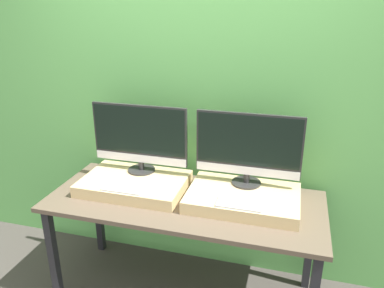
{
  "coord_description": "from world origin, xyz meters",
  "views": [
    {
      "loc": [
        0.62,
        -1.67,
        1.94
      ],
      "look_at": [
        0.0,
        0.54,
        1.07
      ],
      "focal_mm": 35.0,
      "sensor_mm": 36.0,
      "label": 1
    }
  ],
  "objects_px": {
    "monitor_right": "(248,147)",
    "keyboard_right": "(239,204)",
    "monitor_left": "(140,137)",
    "keyboard_left": "(123,188)"
  },
  "relations": [
    {
      "from": "keyboard_left",
      "to": "monitor_left",
      "type": "bearing_deg",
      "value": 90.0
    },
    {
      "from": "keyboard_right",
      "to": "monitor_right",
      "type": "bearing_deg",
      "value": 90.0
    },
    {
      "from": "keyboard_left",
      "to": "keyboard_right",
      "type": "height_order",
      "value": "same"
    },
    {
      "from": "monitor_left",
      "to": "keyboard_right",
      "type": "height_order",
      "value": "monitor_left"
    },
    {
      "from": "keyboard_left",
      "to": "monitor_right",
      "type": "xyz_separation_m",
      "value": [
        0.74,
        0.29,
        0.25
      ]
    },
    {
      "from": "monitor_left",
      "to": "monitor_right",
      "type": "xyz_separation_m",
      "value": [
        0.74,
        0.0,
        0.0
      ]
    },
    {
      "from": "keyboard_right",
      "to": "monitor_left",
      "type": "bearing_deg",
      "value": 158.33
    },
    {
      "from": "monitor_right",
      "to": "keyboard_right",
      "type": "bearing_deg",
      "value": -90.0
    },
    {
      "from": "monitor_right",
      "to": "keyboard_right",
      "type": "height_order",
      "value": "monitor_right"
    },
    {
      "from": "keyboard_left",
      "to": "keyboard_right",
      "type": "distance_m",
      "value": 0.74
    }
  ]
}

